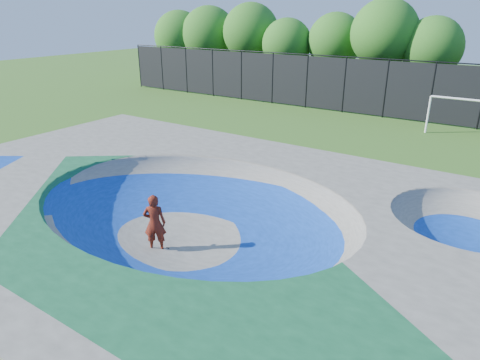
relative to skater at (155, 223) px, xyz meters
name	(u,v)px	position (x,y,z in m)	size (l,w,h in m)	color
ground	(194,240)	(0.59, 1.14, -0.94)	(120.00, 120.00, 0.00)	#315F1A
skate_deck	(193,220)	(0.59, 1.14, -0.19)	(22.00, 14.00, 1.50)	gray
skater	(155,223)	(0.00, 0.00, 0.00)	(0.69, 0.45, 1.89)	#B3290E
skateboard	(157,249)	(0.00, 0.00, -0.92)	(0.78, 0.22, 0.05)	black
soccer_goal	(460,110)	(5.72, 19.49, 0.67)	(3.52, 0.12, 2.33)	white
fence	(386,88)	(0.59, 22.14, 1.15)	(48.09, 0.09, 4.04)	black
treeline	(410,42)	(0.63, 27.09, 3.91)	(53.05, 7.84, 8.01)	#4A3525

